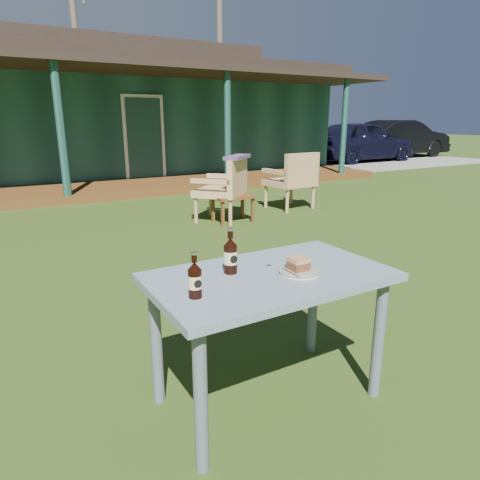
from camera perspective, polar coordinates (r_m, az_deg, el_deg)
ground at (r=3.75m, az=-10.12°, el=-7.41°), size 80.00×80.00×0.00m
pavilion at (r=12.70m, az=-25.98°, el=14.90°), size 15.80×8.30×3.45m
gravel_strip at (r=16.61m, az=14.68°, el=10.25°), size 9.00×6.00×0.02m
tree_mid at (r=22.40m, az=-20.99°, el=23.25°), size 0.28×0.28×9.50m
tree_right at (r=23.24m, az=-2.73°, el=25.75°), size 0.28×0.28×11.00m
car_near at (r=16.17m, az=15.81°, el=12.56°), size 4.26×1.78×1.44m
car_far at (r=18.52m, az=20.51°, el=12.50°), size 4.37×1.53×1.44m
cafe_table at (r=2.19m, az=3.99°, el=-6.94°), size 1.20×0.70×0.72m
plate at (r=2.17m, az=7.90°, el=-4.18°), size 0.20×0.20×0.01m
cake_slice at (r=2.17m, az=7.80°, el=-3.11°), size 0.09×0.09×0.06m
fork at (r=2.12m, az=6.68°, el=-4.37°), size 0.01×0.14×0.00m
cola_bottle_near at (r=2.12m, az=-1.28°, el=-2.06°), size 0.07×0.07×0.23m
cola_bottle_far at (r=1.85m, az=-6.03°, el=-5.27°), size 0.06×0.06×0.20m
bottle_cap at (r=2.24m, az=3.85°, el=-3.48°), size 0.03×0.03×0.01m
armchair_left at (r=6.34m, az=-1.95°, el=7.19°), size 0.93×0.93×0.92m
armchair_right at (r=7.24m, az=7.17°, el=8.25°), size 0.76×0.72×0.94m
floral_throw at (r=6.23m, az=-0.36°, el=11.00°), size 0.61×0.57×0.05m
side_table at (r=6.26m, az=-0.97°, el=5.46°), size 0.60×0.40×0.40m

